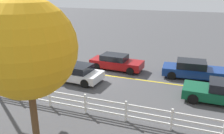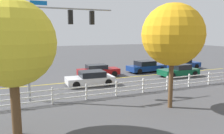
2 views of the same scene
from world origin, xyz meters
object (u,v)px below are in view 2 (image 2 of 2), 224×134
at_px(car_4, 182,64).
at_px(tree_1, 173,35).
at_px(car_2, 179,71).
at_px(car_1, 91,78).
at_px(tree_2, 11,43).
at_px(car_0, 98,71).
at_px(car_3, 146,67).

bearing_deg(car_4, tree_1, -133.15).
bearing_deg(car_2, car_4, -133.76).
distance_m(car_1, car_2, 10.13).
xyz_separation_m(car_2, tree_2, (16.54, 8.20, 3.63)).
xyz_separation_m(car_0, car_2, (-8.06, 3.54, -0.01)).
bearing_deg(car_0, car_1, -117.64).
height_order(car_2, tree_2, tree_2).
relative_size(car_3, tree_2, 0.78).
relative_size(car_3, car_4, 1.03).
distance_m(car_0, car_3, 6.31).
xyz_separation_m(car_3, tree_2, (14.78, 11.97, 3.60)).
distance_m(car_2, car_4, 5.60).
distance_m(car_4, tree_1, 17.00).
height_order(car_3, car_4, car_3).
bearing_deg(car_4, car_0, -177.13).
bearing_deg(car_2, car_1, 1.16).
xyz_separation_m(tree_1, tree_2, (9.02, 0.27, -0.33)).
xyz_separation_m(car_0, tree_1, (-0.54, 11.47, 3.95)).
height_order(car_3, tree_1, tree_1).
xyz_separation_m(car_4, tree_2, (20.50, 12.16, 3.63)).
relative_size(car_0, tree_2, 0.73).
bearing_deg(tree_2, tree_1, -178.30).
height_order(car_2, car_3, car_3).
bearing_deg(car_3, car_0, 178.74).
distance_m(car_0, car_1, 4.09).
xyz_separation_m(car_1, car_3, (-8.37, -3.77, 0.03)).
distance_m(car_0, car_4, 12.03).
bearing_deg(car_2, tree_1, 47.73).
distance_m(car_2, car_3, 4.17).
relative_size(tree_1, tree_2, 1.04).
xyz_separation_m(car_0, car_1, (2.07, 3.53, -0.01)).
relative_size(car_3, tree_1, 0.74).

